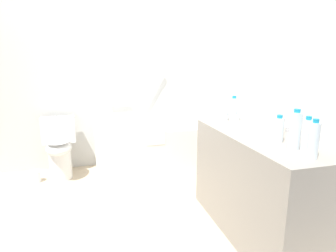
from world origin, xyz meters
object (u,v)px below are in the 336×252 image
at_px(bathtub, 158,145).
at_px(drinking_glass_0, 235,120).
at_px(sink_faucet, 282,126).
at_px(water_bottle_1, 307,136).
at_px(toilet, 59,148).
at_px(water_bottle_3, 295,130).
at_px(drinking_glass_1, 225,116).
at_px(water_bottle_0, 279,129).
at_px(toilet_paper_roll, 36,177).
at_px(sink_basin, 260,128).
at_px(water_bottle_2, 234,110).
at_px(water_bottle_4, 314,140).

height_order(bathtub, drinking_glass_0, bathtub).
relative_size(sink_faucet, water_bottle_1, 0.66).
height_order(toilet, drinking_glass_0, drinking_glass_0).
xyz_separation_m(water_bottle_3, drinking_glass_1, (-0.02, 0.92, -0.08)).
relative_size(water_bottle_0, toilet_paper_roll, 1.38).
bearing_deg(sink_basin, toilet, 138.19).
bearing_deg(water_bottle_2, drinking_glass_0, -109.42).
distance_m(bathtub, water_bottle_1, 2.17).
bearing_deg(water_bottle_3, bathtub, 102.76).
bearing_deg(drinking_glass_0, toilet, 142.38).
bearing_deg(drinking_glass_1, water_bottle_1, -88.84).
xyz_separation_m(sink_faucet, water_bottle_0, (-0.24, -0.28, 0.05)).
height_order(bathtub, toilet, bathtub).
xyz_separation_m(drinking_glass_0, toilet_paper_roll, (-1.88, 1.16, -0.80)).
distance_m(sink_faucet, drinking_glass_0, 0.38).
height_order(drinking_glass_1, toilet_paper_roll, drinking_glass_1).
bearing_deg(drinking_glass_1, water_bottle_0, -87.54).
distance_m(sink_basin, water_bottle_4, 0.64).
relative_size(toilet, sink_faucet, 4.76).
relative_size(sink_basin, drinking_glass_0, 4.23).
height_order(toilet, water_bottle_1, water_bottle_1).
bearing_deg(water_bottle_0, toilet_paper_roll, 138.37).
relative_size(drinking_glass_1, toilet_paper_roll, 0.58).
distance_m(toilet, drinking_glass_1, 1.98).
height_order(sink_basin, water_bottle_2, water_bottle_2).
xyz_separation_m(water_bottle_1, drinking_glass_1, (-0.02, 1.02, -0.07)).
bearing_deg(sink_faucet, water_bottle_3, -118.95).
relative_size(sink_faucet, drinking_glass_1, 1.94).
distance_m(drinking_glass_0, toilet_paper_roll, 2.34).
bearing_deg(water_bottle_1, drinking_glass_1, 91.16).
xyz_separation_m(water_bottle_2, water_bottle_3, (-0.02, -0.83, 0.01)).
height_order(drinking_glass_0, toilet_paper_roll, drinking_glass_0).
bearing_deg(sink_faucet, bathtub, 115.08).
distance_m(water_bottle_1, water_bottle_4, 0.08).
bearing_deg(drinking_glass_0, sink_basin, -74.48).
bearing_deg(sink_faucet, water_bottle_4, -113.23).
relative_size(bathtub, toilet, 2.16).
distance_m(water_bottle_0, water_bottle_3, 0.18).
xyz_separation_m(sink_basin, toilet_paper_roll, (-1.95, 1.42, -0.79)).
xyz_separation_m(water_bottle_1, toilet_paper_roll, (-1.90, 1.98, -0.86)).
distance_m(sink_faucet, toilet_paper_roll, 2.70).
bearing_deg(water_bottle_2, bathtub, 112.49).
height_order(sink_faucet, water_bottle_4, water_bottle_4).
bearing_deg(water_bottle_1, water_bottle_0, 87.66).
bearing_deg(water_bottle_3, water_bottle_2, 88.78).
distance_m(water_bottle_3, drinking_glass_1, 0.92).
relative_size(sink_faucet, toilet_paper_roll, 1.13).
xyz_separation_m(bathtub, water_bottle_0, (0.45, -1.75, 0.60)).
height_order(water_bottle_4, drinking_glass_1, water_bottle_4).
xyz_separation_m(water_bottle_0, drinking_glass_0, (-0.03, 0.54, -0.05)).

